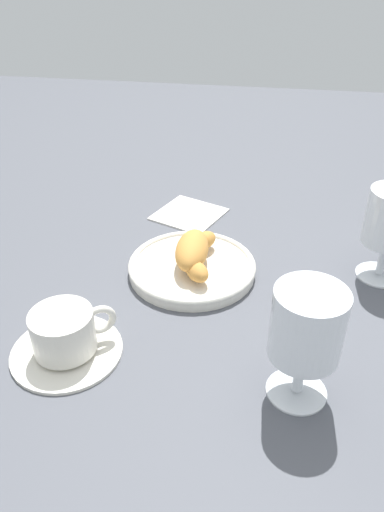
# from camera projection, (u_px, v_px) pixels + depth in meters

# --- Properties ---
(ground_plane) EXTENTS (2.20, 2.20, 0.00)m
(ground_plane) POSITION_uv_depth(u_px,v_px,m) (177.00, 268.00, 0.75)
(ground_plane) COLOR #4C4F56
(pastry_plate) EXTENTS (0.19, 0.19, 0.02)m
(pastry_plate) POSITION_uv_depth(u_px,v_px,m) (192.00, 267.00, 0.74)
(pastry_plate) COLOR silver
(pastry_plate) RESTS_ON ground_plane
(croissant_large) EXTENTS (0.14, 0.06, 0.04)m
(croissant_large) POSITION_uv_depth(u_px,v_px,m) (194.00, 251.00, 0.72)
(croissant_large) COLOR #CC893D
(croissant_large) RESTS_ON pastry_plate
(coffee_cup_near) EXTENTS (0.14, 0.14, 0.06)m
(coffee_cup_near) POSITION_uv_depth(u_px,v_px,m) (65.00, 337.00, 0.59)
(coffee_cup_near) COLOR silver
(coffee_cup_near) RESTS_ON ground_plane
(juice_glass_left) EXTENTS (0.08, 0.08, 0.14)m
(juice_glass_left) POSITION_uv_depth(u_px,v_px,m) (307.00, 328.00, 0.50)
(juice_glass_left) COLOR white
(juice_glass_left) RESTS_ON ground_plane
(folded_napkin) EXTENTS (0.14, 0.14, 0.01)m
(folded_napkin) POSITION_uv_depth(u_px,v_px,m) (189.00, 213.00, 0.90)
(folded_napkin) COLOR silver
(folded_napkin) RESTS_ON ground_plane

